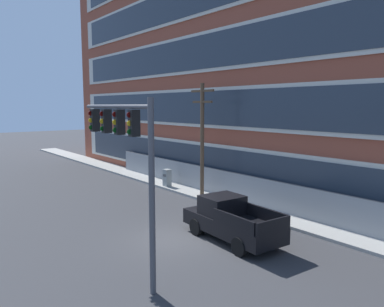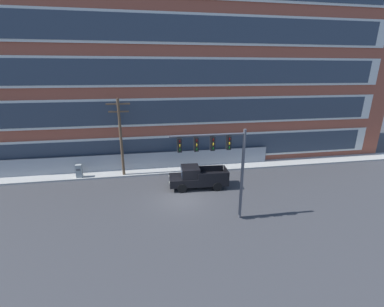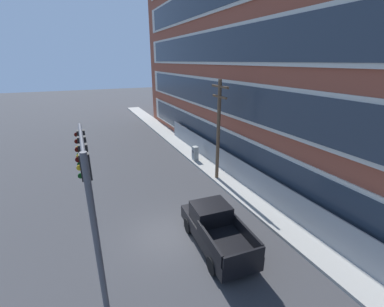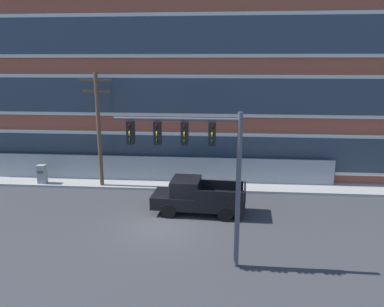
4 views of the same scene
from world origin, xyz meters
name	(u,v)px [view 1 (image 1 of 4)]	position (x,y,z in m)	size (l,w,h in m)	color
ground_plane	(174,240)	(0.00, 0.00, 0.00)	(160.00, 160.00, 0.00)	#38383A
sidewalk_building_side	(267,213)	(0.00, 6.53, 0.08)	(80.00, 2.17, 0.16)	#9E9B93
brick_mill_building	(311,50)	(-1.73, 12.63, 9.91)	(55.08, 10.63, 19.79)	brown
chain_link_fence	(230,186)	(-3.69, 7.08, 0.97)	(28.43, 0.06, 1.90)	gray
traffic_signal_mast	(126,146)	(2.03, -3.42, 4.78)	(4.97, 0.43, 6.44)	#4C4C51
pickup_truck_black	(230,220)	(1.64, 2.04, 0.94)	(5.28, 2.30, 1.97)	black
utility_pole_near_corner	(202,136)	(-5.04, 5.86, 4.20)	(2.16, 0.26, 7.61)	brown
electrical_cabinet	(167,179)	(-9.21, 5.90, 0.72)	(0.55, 0.48, 1.43)	#939993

